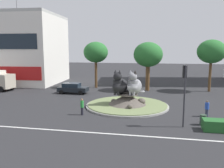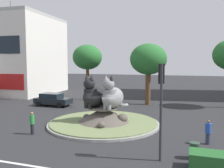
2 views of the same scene
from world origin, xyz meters
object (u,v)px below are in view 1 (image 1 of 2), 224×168
(pedestrian_blue_shirt, at_px, (207,108))
(pedestrian_green_shirt, at_px, (82,106))
(broadleaf_tree_behind_island, at_px, (148,55))
(cat_statue_grey, at_px, (134,85))
(cat_statue_black, at_px, (120,85))
(sedan_on_far_lane, at_px, (73,88))
(litter_bin, at_px, (203,120))
(second_tree_near_tower, at_px, (96,53))
(traffic_light_mast, at_px, (185,85))
(third_tree_left, at_px, (211,52))

(pedestrian_blue_shirt, height_order, pedestrian_green_shirt, pedestrian_green_shirt)
(broadleaf_tree_behind_island, bearing_deg, cat_statue_grey, -95.40)
(cat_statue_black, bearing_deg, sedan_on_far_lane, -110.74)
(pedestrian_green_shirt, relative_size, litter_bin, 1.84)
(cat_statue_black, distance_m, pedestrian_blue_shirt, 9.43)
(second_tree_near_tower, xyz_separation_m, pedestrian_blue_shirt, (14.92, -14.46, -5.08))
(cat_statue_grey, height_order, traffic_light_mast, traffic_light_mast)
(broadleaf_tree_behind_island, relative_size, second_tree_near_tower, 0.98)
(broadleaf_tree_behind_island, xyz_separation_m, pedestrian_green_shirt, (-5.82, -15.18, -4.69))
(third_tree_left, bearing_deg, pedestrian_blue_shirt, -102.27)
(pedestrian_blue_shirt, relative_size, pedestrian_green_shirt, 0.96)
(cat_statue_black, xyz_separation_m, pedestrian_green_shirt, (-3.14, -4.16, -1.60))
(pedestrian_blue_shirt, relative_size, sedan_on_far_lane, 0.36)
(pedestrian_blue_shirt, bearing_deg, third_tree_left, -13.75)
(traffic_light_mast, distance_m, sedan_on_far_lane, 19.18)
(pedestrian_green_shirt, bearing_deg, litter_bin, 60.25)
(third_tree_left, bearing_deg, broadleaf_tree_behind_island, -174.28)
(cat_statue_black, height_order, second_tree_near_tower, second_tree_near_tower)
(broadleaf_tree_behind_island, bearing_deg, sedan_on_far_lane, -156.65)
(broadleaf_tree_behind_island, relative_size, pedestrian_blue_shirt, 4.77)
(third_tree_left, height_order, sedan_on_far_lane, third_tree_left)
(sedan_on_far_lane, bearing_deg, broadleaf_tree_behind_island, 23.79)
(second_tree_near_tower, bearing_deg, sedan_on_far_lane, -110.20)
(cat_statue_black, relative_size, broadleaf_tree_behind_island, 0.37)
(sedan_on_far_lane, xyz_separation_m, litter_bin, (16.17, -11.56, -0.36))
(second_tree_near_tower, distance_m, pedestrian_green_shirt, 17.21)
(cat_statue_grey, bearing_deg, pedestrian_green_shirt, -35.41)
(traffic_light_mast, distance_m, litter_bin, 3.72)
(third_tree_left, xyz_separation_m, litter_bin, (-3.95, -17.13, -5.63))
(cat_statue_grey, distance_m, litter_bin, 8.57)
(traffic_light_mast, xyz_separation_m, litter_bin, (1.77, 0.79, -3.17))
(pedestrian_blue_shirt, bearing_deg, cat_statue_black, 73.52)
(pedestrian_blue_shirt, bearing_deg, pedestrian_green_shirt, 96.77)
(cat_statue_grey, bearing_deg, litter_bin, 64.62)
(cat_statue_grey, relative_size, third_tree_left, 0.36)
(pedestrian_blue_shirt, xyz_separation_m, sedan_on_far_lane, (-17.00, 8.80, -0.02))
(third_tree_left, bearing_deg, cat_statue_grey, -131.22)
(traffic_light_mast, bearing_deg, pedestrian_green_shirt, 68.68)
(pedestrian_blue_shirt, bearing_deg, broadleaf_tree_behind_island, 23.61)
(third_tree_left, xyz_separation_m, sedan_on_far_lane, (-20.12, -5.57, -5.27))
(pedestrian_green_shirt, bearing_deg, second_tree_near_tower, 165.17)
(cat_statue_black, bearing_deg, litter_bin, 75.42)
(cat_statue_black, height_order, traffic_light_mast, traffic_light_mast)
(cat_statue_grey, xyz_separation_m, traffic_light_mast, (4.72, -5.99, 1.14))
(cat_statue_grey, xyz_separation_m, pedestrian_blue_shirt, (7.33, -2.44, -1.66))
(cat_statue_black, bearing_deg, third_tree_left, 152.50)
(second_tree_near_tower, xyz_separation_m, third_tree_left, (18.04, -0.09, 0.18))
(sedan_on_far_lane, bearing_deg, pedestrian_green_shirt, -64.70)
(cat_statue_black, distance_m, litter_bin, 9.85)
(broadleaf_tree_behind_island, xyz_separation_m, sedan_on_far_lane, (-10.71, -4.63, -4.77))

